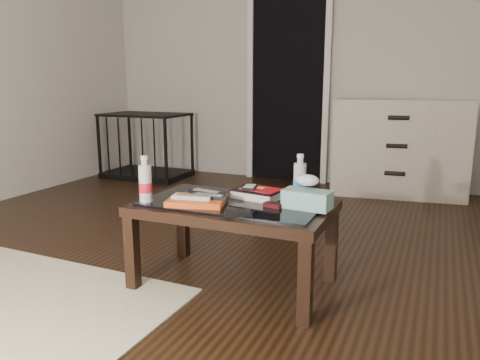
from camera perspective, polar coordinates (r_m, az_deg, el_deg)
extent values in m
plane|color=black|center=(2.84, -2.02, -10.16)|extent=(5.00, 5.00, 0.00)
plane|color=#BDB7AF|center=(5.01, 10.60, 15.05)|extent=(5.00, 0.00, 5.00)
cube|color=black|center=(5.08, 5.88, 11.19)|extent=(0.80, 0.05, 2.00)
cube|color=silver|center=(5.19, 1.27, 11.27)|extent=(0.06, 0.04, 2.04)
cube|color=silver|center=(4.94, 10.51, 11.03)|extent=(0.06, 0.04, 2.04)
cube|color=black|center=(2.50, -13.00, -8.67)|extent=(0.06, 0.06, 0.40)
cube|color=black|center=(2.13, 7.98, -12.32)|extent=(0.06, 0.06, 0.40)
cube|color=black|center=(2.91, -6.96, -5.47)|extent=(0.06, 0.06, 0.40)
cube|color=black|center=(2.60, 11.07, -7.83)|extent=(0.06, 0.06, 0.40)
cube|color=black|center=(2.43, -0.75, -3.44)|extent=(1.00, 0.60, 0.05)
cube|color=black|center=(2.42, -0.75, -2.73)|extent=(0.90, 0.50, 0.01)
cube|color=beige|center=(4.66, 18.79, 3.74)|extent=(1.25, 0.64, 0.90)
cylinder|color=black|center=(4.43, 18.33, 0.75)|extent=(0.18, 0.06, 0.04)
cylinder|color=black|center=(4.39, 18.54, 3.95)|extent=(0.18, 0.06, 0.04)
cylinder|color=black|center=(4.37, 18.76, 7.20)|extent=(0.18, 0.06, 0.04)
cube|color=black|center=(5.42, -11.20, 0.75)|extent=(0.91, 0.61, 0.06)
cube|color=black|center=(5.33, -11.50, 7.82)|extent=(0.91, 0.61, 0.02)
cube|color=black|center=(5.41, -16.80, 3.87)|extent=(0.03, 0.03, 0.70)
cube|color=black|center=(4.90, -9.04, 3.44)|extent=(0.03, 0.03, 0.70)
cube|color=black|center=(5.84, -13.28, 4.64)|extent=(0.03, 0.03, 0.70)
cube|color=black|center=(5.38, -5.86, 4.29)|extent=(0.03, 0.03, 0.70)
cube|color=#E45115|center=(2.37, -5.27, -2.54)|extent=(0.32, 0.27, 0.03)
cube|color=#B7B8BD|center=(2.35, -5.90, -2.07)|extent=(0.21, 0.09, 0.02)
cube|color=black|center=(2.35, -3.77, -1.98)|extent=(0.20, 0.06, 0.02)
cube|color=black|center=(2.44, -4.09, -1.51)|extent=(0.21, 0.08, 0.02)
cube|color=black|center=(2.49, 2.30, -1.62)|extent=(0.28, 0.24, 0.05)
cube|color=#B90C11|center=(2.48, 2.39, -1.03)|extent=(0.22, 0.19, 0.01)
cube|color=black|center=(2.46, 1.20, -0.87)|extent=(0.08, 0.11, 0.02)
cube|color=black|center=(2.31, 4.07, -3.05)|extent=(0.10, 0.06, 0.02)
cube|color=black|center=(2.17, -0.30, -4.03)|extent=(0.14, 0.12, 0.02)
cylinder|color=silver|center=(2.43, -11.48, 0.13)|extent=(0.08, 0.08, 0.24)
cylinder|color=#B6BDC1|center=(2.46, 7.31, 0.41)|extent=(0.08, 0.08, 0.24)
cube|color=teal|center=(2.30, 8.19, -2.34)|extent=(0.24, 0.14, 0.09)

